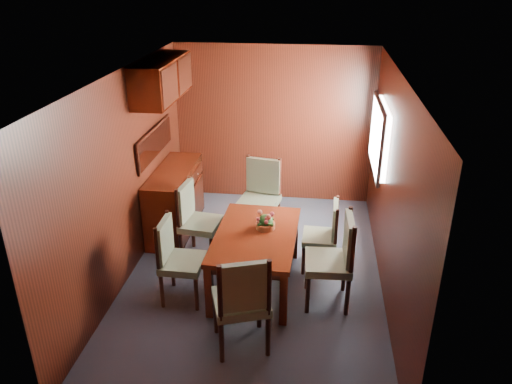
# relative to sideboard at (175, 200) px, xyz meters

# --- Properties ---
(ground) EXTENTS (4.50, 4.50, 0.00)m
(ground) POSITION_rel_sideboard_xyz_m (1.25, -1.00, -0.45)
(ground) COLOR #353A48
(ground) RESTS_ON ground
(room_shell) EXTENTS (3.06, 4.52, 2.41)m
(room_shell) POSITION_rel_sideboard_xyz_m (1.15, -0.67, 1.18)
(room_shell) COLOR black
(room_shell) RESTS_ON ground
(sideboard) EXTENTS (0.48, 1.40, 0.90)m
(sideboard) POSITION_rel_sideboard_xyz_m (0.00, 0.00, 0.00)
(sideboard) COLOR #391107
(sideboard) RESTS_ON ground
(dining_table) EXTENTS (0.94, 1.47, 0.68)m
(dining_table) POSITION_rel_sideboard_xyz_m (1.29, -1.20, 0.13)
(dining_table) COLOR #391107
(dining_table) RESTS_ON ground
(chair_left_near) EXTENTS (0.45, 0.47, 0.98)m
(chair_left_near) POSITION_rel_sideboard_xyz_m (0.45, -1.56, 0.09)
(chair_left_near) COLOR black
(chair_left_near) RESTS_ON ground
(chair_left_far) EXTENTS (0.51, 0.53, 1.02)m
(chair_left_far) POSITION_rel_sideboard_xyz_m (0.45, -0.68, 0.11)
(chair_left_far) COLOR black
(chair_left_far) RESTS_ON ground
(chair_right_near) EXTENTS (0.51, 0.53, 1.07)m
(chair_right_near) POSITION_rel_sideboard_xyz_m (2.18, -1.42, 0.14)
(chair_right_near) COLOR black
(chair_right_near) RESTS_ON ground
(chair_right_far) EXTENTS (0.42, 0.44, 0.90)m
(chair_right_far) POSITION_rel_sideboard_xyz_m (2.08, -0.74, 0.05)
(chair_right_far) COLOR black
(chair_right_far) RESTS_ON ground
(chair_head) EXTENTS (0.64, 0.63, 1.08)m
(chair_head) POSITION_rel_sideboard_xyz_m (1.30, -2.30, 0.15)
(chair_head) COLOR black
(chair_head) RESTS_ON ground
(chair_foot) EXTENTS (0.59, 0.57, 1.08)m
(chair_foot) POSITION_rel_sideboard_xyz_m (1.19, 0.06, 0.15)
(chair_foot) COLOR black
(chair_foot) RESTS_ON ground
(flower_centerpiece) EXTENTS (0.24, 0.24, 0.24)m
(flower_centerpiece) POSITION_rel_sideboard_xyz_m (1.38, -1.06, 0.34)
(flower_centerpiece) COLOR #C2673B
(flower_centerpiece) RESTS_ON dining_table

